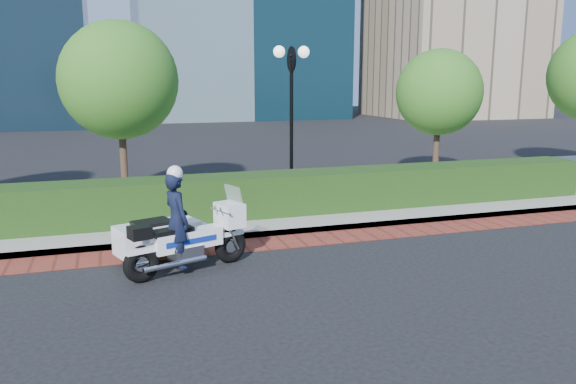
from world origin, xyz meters
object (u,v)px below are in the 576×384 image
object	(u,v)px
tree_b	(119,81)
tree_c	(439,93)
police_motorcycle	(174,233)
lamppost	(291,98)

from	to	relation	value
tree_b	tree_c	distance (m)	10.01
tree_c	police_motorcycle	bearing A→B (deg)	-147.27
lamppost	tree_c	bearing A→B (deg)	13.30
lamppost	police_motorcycle	distance (m)	6.47
tree_b	police_motorcycle	distance (m)	6.63
lamppost	tree_c	size ratio (longest dim) A/B	0.98
lamppost	tree_c	distance (m)	5.65
tree_b	tree_c	world-z (taller)	tree_b
lamppost	tree_b	world-z (taller)	tree_b
tree_b	lamppost	bearing A→B (deg)	-16.11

